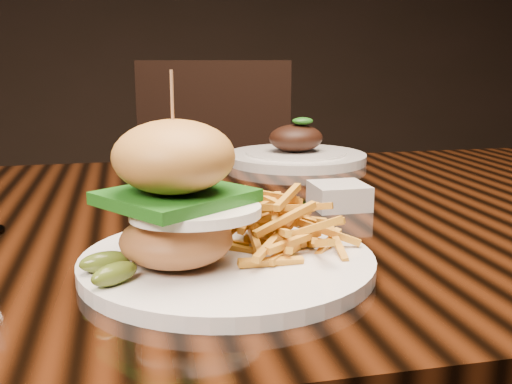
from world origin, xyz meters
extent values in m
cube|color=black|center=(0.00, 0.00, 0.73)|extent=(1.60, 0.90, 0.04)
cylinder|color=silver|center=(-0.09, -0.22, 0.76)|extent=(0.30, 0.30, 0.01)
ellipsoid|color=brown|center=(-0.14, -0.24, 0.79)|extent=(0.11, 0.11, 0.05)
ellipsoid|color=white|center=(-0.12, -0.25, 0.82)|extent=(0.12, 0.10, 0.01)
ellipsoid|color=orange|center=(-0.10, -0.25, 0.82)|extent=(0.02, 0.02, 0.01)
cube|color=#21721C|center=(-0.14, -0.24, 0.83)|extent=(0.17, 0.16, 0.01)
ellipsoid|color=#A56B2D|center=(-0.14, -0.24, 0.87)|extent=(0.12, 0.12, 0.07)
cylinder|color=#A3734C|center=(-0.14, -0.24, 0.91)|extent=(0.00, 0.00, 0.09)
ellipsoid|color=#334613|center=(-0.20, -0.28, 0.77)|extent=(0.05, 0.04, 0.02)
ellipsoid|color=#334613|center=(-0.21, -0.25, 0.77)|extent=(0.05, 0.03, 0.02)
cube|color=silver|center=(0.11, -0.01, 0.77)|extent=(0.08, 0.08, 0.04)
cylinder|color=silver|center=(0.16, 0.37, 0.76)|extent=(0.29, 0.29, 0.02)
cylinder|color=silver|center=(0.16, 0.37, 0.76)|extent=(0.20, 0.20, 0.02)
ellipsoid|color=black|center=(0.16, 0.37, 0.80)|extent=(0.11, 0.09, 0.06)
ellipsoid|color=#21721C|center=(0.17, 0.36, 0.84)|extent=(0.04, 0.03, 0.02)
cube|color=black|center=(0.05, 0.80, 0.45)|extent=(0.53, 0.53, 0.06)
cube|color=black|center=(0.09, 1.01, 0.70)|extent=(0.46, 0.13, 0.50)
cylinder|color=black|center=(-0.17, 0.64, 0.23)|extent=(0.04, 0.04, 0.45)
cylinder|color=black|center=(0.21, 0.58, 0.23)|extent=(0.04, 0.04, 0.45)
cylinder|color=black|center=(-0.11, 1.02, 0.23)|extent=(0.04, 0.04, 0.45)
cylinder|color=black|center=(0.27, 0.96, 0.23)|extent=(0.04, 0.04, 0.45)
camera|label=1|loc=(-0.18, -0.79, 0.96)|focal=42.00mm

